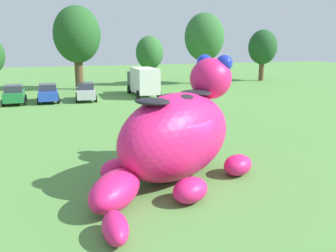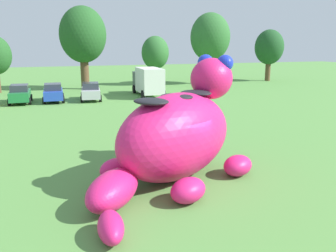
% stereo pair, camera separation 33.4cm
% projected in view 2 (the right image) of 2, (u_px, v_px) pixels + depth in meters
% --- Properties ---
extents(ground_plane, '(160.00, 160.00, 0.00)m').
position_uv_depth(ground_plane, '(177.00, 180.00, 14.32)').
color(ground_plane, '#568E42').
extents(giant_inflatable_creature, '(7.90, 8.14, 4.88)m').
position_uv_depth(giant_inflatable_creature, '(176.00, 135.00, 14.35)').
color(giant_inflatable_creature, '#E01E6B').
rests_on(giant_inflatable_creature, ground).
extents(car_green, '(2.03, 4.15, 1.72)m').
position_uv_depth(car_green, '(20.00, 94.00, 32.96)').
color(car_green, '#1E7238').
rests_on(car_green, ground).
extents(car_blue, '(2.07, 4.17, 1.72)m').
position_uv_depth(car_blue, '(53.00, 93.00, 33.85)').
color(car_blue, '#2347B7').
rests_on(car_blue, ground).
extents(car_silver, '(2.31, 4.27, 1.72)m').
position_uv_depth(car_silver, '(91.00, 91.00, 34.69)').
color(car_silver, '#B7BABF').
rests_on(car_silver, ground).
extents(box_truck, '(2.66, 6.51, 2.95)m').
position_uv_depth(box_truck, '(148.00, 81.00, 37.47)').
color(box_truck, '#333842').
rests_on(box_truck, ground).
extents(tree_centre_left, '(5.47, 5.47, 9.72)m').
position_uv_depth(tree_centre_left, '(83.00, 35.00, 42.19)').
color(tree_centre_left, brown).
rests_on(tree_centre_left, ground).
extents(tree_centre, '(3.61, 3.61, 6.40)m').
position_uv_depth(tree_centre, '(155.00, 53.00, 47.14)').
color(tree_centre, brown).
rests_on(tree_centre, ground).
extents(tree_centre_right, '(5.33, 5.33, 9.46)m').
position_uv_depth(tree_centre_right, '(210.00, 38.00, 48.08)').
color(tree_centre_right, brown).
rests_on(tree_centre_right, ground).
extents(tree_mid_right, '(4.19, 4.19, 7.43)m').
position_uv_depth(tree_mid_right, '(269.00, 47.00, 52.32)').
color(tree_mid_right, brown).
rests_on(tree_mid_right, ground).
extents(spectator_mid_field, '(0.38, 0.26, 1.71)m').
position_uv_depth(spectator_mid_field, '(176.00, 122.00, 21.16)').
color(spectator_mid_field, '#726656').
rests_on(spectator_mid_field, ground).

